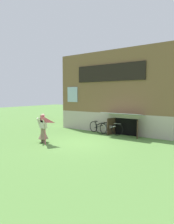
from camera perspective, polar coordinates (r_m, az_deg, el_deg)
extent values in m
plane|color=#56843D|center=(10.47, -1.36, -8.84)|extent=(60.00, 60.00, 0.00)
cube|color=#ADA393|center=(14.89, 10.49, -2.17)|extent=(7.91, 4.55, 1.33)
cube|color=brown|center=(14.80, 10.66, 8.21)|extent=(7.91, 4.55, 4.05)
cube|color=black|center=(12.77, 6.48, 11.41)|extent=(4.76, 0.08, 1.08)
cube|color=#9EB7C6|center=(12.79, 6.52, 11.40)|extent=(4.60, 0.04, 0.96)
cube|color=#9EB7C6|center=(14.34, -4.28, 5.15)|extent=(0.90, 0.06, 1.10)
cube|color=black|center=(12.36, 11.31, -4.30)|extent=(1.40, 0.03, 1.05)
cube|color=#3D2B1E|center=(12.46, 7.18, -4.17)|extent=(0.29, 0.68, 1.05)
cube|color=#3D2B1E|center=(11.80, 14.59, -4.81)|extent=(0.30, 0.68, 1.05)
cube|color=#B2B2B7|center=(11.76, 10.37, -0.57)|extent=(2.41, 1.09, 0.18)
cylinder|color=#7F6B51|center=(10.59, -13.01, -6.66)|extent=(0.14, 0.14, 0.77)
cylinder|color=#7F6B51|center=(10.48, -12.41, -6.78)|extent=(0.14, 0.14, 0.77)
cone|color=#7F6B51|center=(10.51, -12.73, -6.10)|extent=(0.52, 0.52, 0.58)
cube|color=beige|center=(10.42, -12.78, -3.16)|extent=(0.34, 0.20, 0.55)
cylinder|color=beige|center=(10.51, -14.01, -2.96)|extent=(0.16, 0.31, 0.51)
cylinder|color=beige|center=(10.19, -12.35, -3.18)|extent=(0.16, 0.31, 0.51)
cube|color=maroon|center=(10.35, -13.05, -1.97)|extent=(0.20, 0.08, 0.36)
sphere|color=#D8AD8E|center=(10.38, -12.83, -1.09)|extent=(0.21, 0.21, 0.21)
pyramid|color=#E54C7F|center=(9.81, -13.54, -2.75)|extent=(0.73, 0.55, 0.46)
cylinder|color=beige|center=(10.01, -12.45, -4.05)|extent=(0.01, 0.49, 0.40)
cylinder|color=#E54C7F|center=(10.02, -12.19, -7.39)|extent=(0.03, 0.03, 0.75)
torus|color=black|center=(12.26, 8.87, -5.09)|extent=(0.71, 0.27, 0.74)
torus|color=black|center=(12.42, 4.25, -4.91)|extent=(0.71, 0.27, 0.74)
cylinder|color=#ADAFB5|center=(12.30, 6.56, -4.13)|extent=(0.73, 0.27, 0.04)
cylinder|color=#ADAFB5|center=(12.32, 6.55, -4.68)|extent=(0.79, 0.29, 0.30)
cylinder|color=#ADAFB5|center=(12.34, 5.40, -4.08)|extent=(0.04, 0.04, 0.42)
cube|color=black|center=(12.31, 5.41, -3.13)|extent=(0.20, 0.08, 0.05)
cylinder|color=#ADAFB5|center=(12.20, 8.89, -3.40)|extent=(0.43, 0.16, 0.03)
torus|color=black|center=(12.48, 5.01, -4.88)|extent=(0.71, 0.24, 0.73)
torus|color=black|center=(13.19, 1.92, -4.33)|extent=(0.71, 0.24, 0.73)
cylinder|color=black|center=(12.80, 3.42, -3.77)|extent=(0.73, 0.23, 0.04)
cylinder|color=black|center=(12.82, 3.42, -4.30)|extent=(0.79, 0.25, 0.30)
cylinder|color=black|center=(12.98, 2.66, -3.65)|extent=(0.04, 0.04, 0.41)
cube|color=black|center=(12.95, 2.66, -2.75)|extent=(0.20, 0.08, 0.05)
cylinder|color=black|center=(12.42, 5.02, -3.25)|extent=(0.43, 0.14, 0.03)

